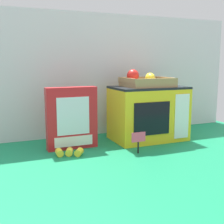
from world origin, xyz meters
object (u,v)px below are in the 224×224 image
object	(u,v)px
food_groups_crate	(145,82)
price_sign	(138,139)
loose_toy_banana	(69,152)
toy_microwave	(148,113)
cookie_set_box	(72,118)

from	to	relation	value
food_groups_crate	price_sign	world-z (taller)	food_groups_crate
food_groups_crate	loose_toy_banana	world-z (taller)	food_groups_crate
toy_microwave	food_groups_crate	world-z (taller)	food_groups_crate
loose_toy_banana	toy_microwave	bearing A→B (deg)	14.31
price_sign	loose_toy_banana	xyz separation A→B (m)	(-0.31, 0.09, -0.05)
toy_microwave	food_groups_crate	bearing A→B (deg)	178.78
price_sign	food_groups_crate	bearing A→B (deg)	54.86
food_groups_crate	loose_toy_banana	bearing A→B (deg)	-165.05
cookie_set_box	loose_toy_banana	size ratio (longest dim) A/B	2.39
food_groups_crate	cookie_set_box	world-z (taller)	food_groups_crate
toy_microwave	cookie_set_box	bearing A→B (deg)	-178.41
loose_toy_banana	cookie_set_box	bearing A→B (deg)	67.73
food_groups_crate	cookie_set_box	bearing A→B (deg)	-178.28
cookie_set_box	loose_toy_banana	bearing A→B (deg)	-112.27
price_sign	cookie_set_box	bearing A→B (deg)	142.81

